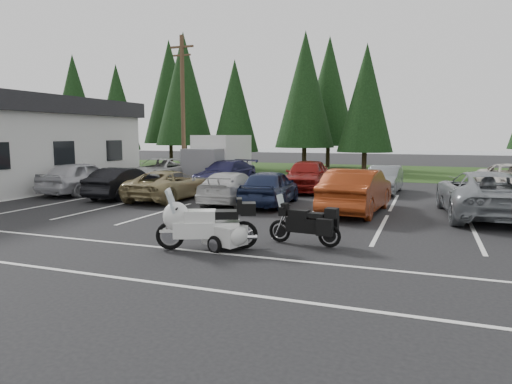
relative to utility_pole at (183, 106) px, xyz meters
The scene contains 28 objects.
ground 16.31m from the utility_pole, 50.19° to the right, with size 120.00×120.00×0.00m, color black.
grass_strip 16.31m from the utility_pole, 50.19° to the left, with size 80.00×16.00×0.01m, color #183310.
lake_water 45.47m from the utility_pole, 71.97° to the left, with size 70.00×50.00×0.02m, color gray.
utility_pole is the anchor object (origin of this frame).
box_truck 3.85m from the utility_pole, 14.04° to the left, with size 2.40×5.60×2.90m, color silver, non-canonical shape.
stall_markings 14.90m from the utility_pole, 45.00° to the right, with size 32.00×16.00×0.01m, color silver.
conifer_0 20.90m from the utility_pole, 149.74° to the left, with size 4.58×4.58×10.66m.
conifer_1 15.14m from the utility_pole, 142.52° to the left, with size 3.96×3.96×9.22m.
conifer_2 12.56m from the utility_pole, 119.05° to the left, with size 5.10×5.10×11.89m.
conifer_3 9.43m from the utility_pole, 93.04° to the left, with size 3.87×3.87×9.02m.
conifer_4 12.13m from the utility_pole, 65.36° to the left, with size 4.80×4.80×11.17m.
conifer_5 13.89m from the utility_pole, 43.83° to the left, with size 4.14×4.14×9.63m.
conifer_back_a 18.20m from the utility_pole, 123.69° to the left, with size 5.28×5.28×12.30m.
conifer_back_b 16.75m from the utility_pole, 68.84° to the left, with size 4.97×4.97×11.58m.
car_near_0 8.48m from the utility_pole, 102.55° to the right, with size 1.92×4.77×1.62m, color silver.
car_near_1 8.90m from the utility_pole, 80.89° to the right, with size 1.49×4.27×1.41m, color black.
car_near_2 9.43m from the utility_pole, 65.06° to the right, with size 2.22×4.81×1.34m, color #8F7F53.
car_near_3 10.90m from the utility_pole, 48.93° to the right, with size 1.88×4.63×1.34m, color silver.
car_near_4 12.06m from the utility_pole, 42.48° to the right, with size 1.78×4.41×1.50m, color #1A2342.
car_near_5 15.10m from the utility_pole, 34.39° to the right, with size 1.76×5.04×1.66m, color maroon.
car_near_6 18.49m from the utility_pole, 24.80° to the right, with size 2.74×5.94×1.65m, color gray.
car_far_0 4.63m from the utility_pole, 94.54° to the right, with size 2.60×5.64×1.57m, color #B9B9B7.
car_far_1 5.74m from the utility_pole, 26.29° to the right, with size 2.06×5.07×1.47m, color #1A1A41.
car_far_2 9.77m from the utility_pole, 15.80° to the right, with size 1.97×4.89×1.67m, color maroon.
car_far_3 13.25m from the utility_pole, ahead, with size 1.45×4.15×1.37m, color slate.
touring_motorcycle 18.27m from the utility_pole, 58.61° to the right, with size 2.87×0.88×1.59m, color silver, non-canonical shape.
cargo_trailer 18.51m from the utility_pole, 57.21° to the right, with size 1.44×0.81×0.66m, color silver, non-canonical shape.
adventure_motorcycle 18.46m from the utility_pole, 50.39° to the right, with size 2.21×0.77×1.35m, color black, non-canonical shape.
Camera 1 is at (4.49, -13.46, 2.91)m, focal length 32.00 mm.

